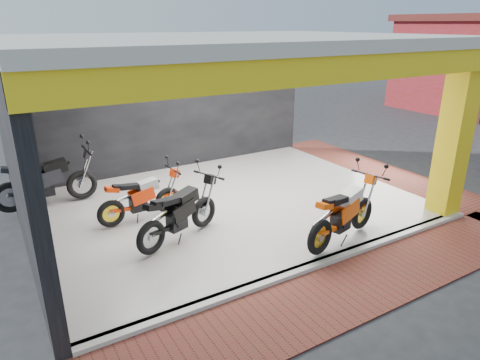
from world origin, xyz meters
name	(u,v)px	position (x,y,z in m)	size (l,w,h in m)	color
ground	(281,243)	(0.00, 0.00, 0.00)	(80.00, 80.00, 0.00)	#2D2D30
showroom_floor	(229,204)	(0.00, 2.00, 0.05)	(8.00, 6.00, 0.10)	silver
showroom_ceiling	(228,40)	(0.00, 2.00, 3.60)	(8.40, 6.40, 0.20)	beige
back_wall	(173,108)	(0.00, 5.10, 1.75)	(8.20, 0.20, 3.50)	black
left_wall	(16,161)	(-4.10, 2.00, 1.75)	(0.20, 6.20, 3.50)	black
corner_column	(454,136)	(3.75, -0.75, 1.75)	(0.50, 0.50, 3.50)	yellow
header_beam_front	(330,69)	(0.00, -1.00, 3.30)	(8.40, 0.30, 0.40)	yellow
header_beam_right	(369,50)	(4.00, 2.00, 3.30)	(0.30, 6.40, 0.40)	yellow
floor_kerb	(317,265)	(0.00, -1.02, 0.05)	(8.00, 0.20, 0.10)	silver
paver_front	(349,289)	(0.00, -1.80, 0.01)	(9.00, 1.40, 0.03)	maroon
paver_right	(377,171)	(4.80, 2.00, 0.01)	(1.40, 7.00, 0.03)	maroon
moto_hero	(363,198)	(1.55, -0.50, 0.76)	(2.16, 0.80, 1.32)	#FE580A
moto_row_a	(167,188)	(-1.41, 2.16, 0.67)	(1.88, 0.70, 1.15)	#F8350A
moto_row_b	(203,198)	(-1.06, 1.16, 0.74)	(2.08, 0.77, 1.27)	black
moto_row_d	(80,171)	(-2.80, 3.87, 0.80)	(2.27, 0.84, 1.39)	black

